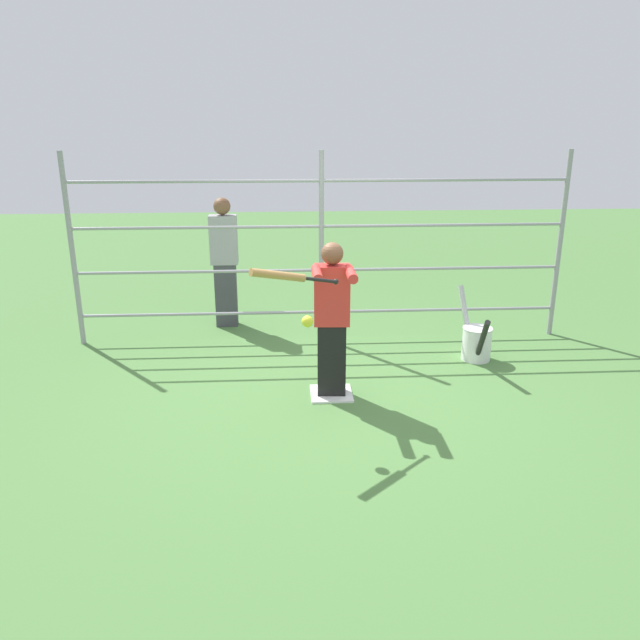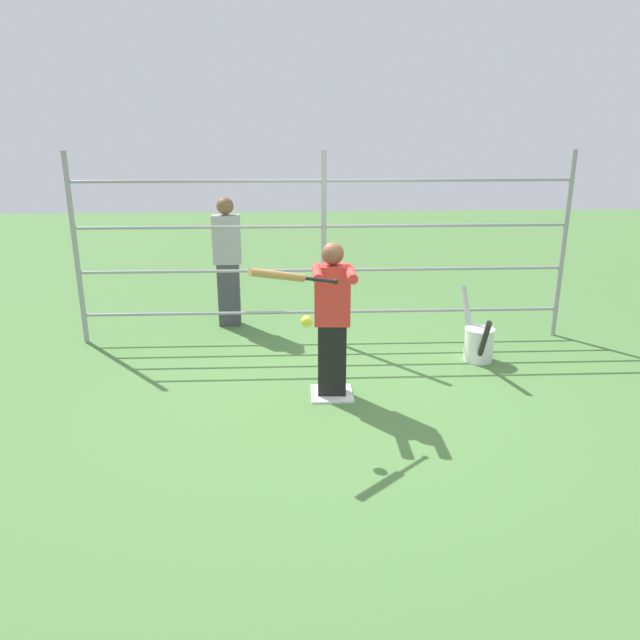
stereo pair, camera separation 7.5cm
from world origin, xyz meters
name	(u,v)px [view 2 (the right image)]	position (x,y,z in m)	size (l,w,h in m)	color
ground_plane	(332,395)	(0.00, 0.00, 0.00)	(24.00, 24.00, 0.00)	#4C7A3D
home_plate	(332,394)	(0.00, 0.00, 0.01)	(0.40, 0.40, 0.02)	white
fence_backstop	(324,248)	(0.00, -1.60, 1.11)	(5.72, 0.06, 2.21)	#939399
batter	(332,316)	(0.00, 0.02, 0.81)	(0.38, 0.51, 1.49)	black
baseball_bat_swinging	(285,276)	(0.42, 0.65, 1.36)	(0.74, 0.47, 0.25)	black
softball_in_flight	(307,321)	(0.26, 0.74, 1.00)	(0.10, 0.10, 0.10)	yellow
bat_bucket	(478,342)	(-1.66, -0.81, 0.21)	(0.34, 0.90, 0.78)	white
bystander_behind_fence	(228,260)	(1.18, -2.18, 0.85)	(0.34, 0.21, 1.63)	#3F3F47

